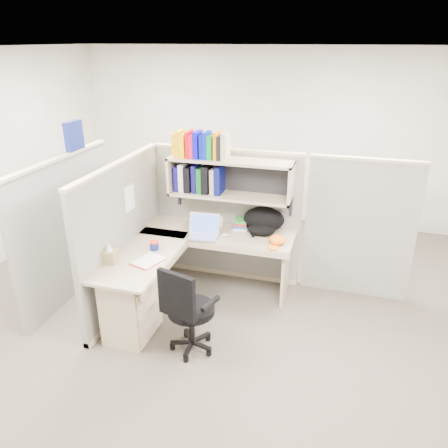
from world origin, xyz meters
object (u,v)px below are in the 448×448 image
(snack_canister, at_px, (154,245))
(task_chair, at_px, (189,323))
(laptop, at_px, (202,227))
(desk, at_px, (156,286))
(backpack, at_px, (263,221))

(snack_canister, distance_m, task_chair, 0.95)
(laptop, bearing_deg, snack_canister, -136.21)
(laptop, xyz_separation_m, task_chair, (0.21, -1.02, -0.53))
(desk, height_order, task_chair, task_chair)
(backpack, distance_m, snack_canister, 1.26)
(snack_canister, bearing_deg, task_chair, -44.85)
(laptop, relative_size, snack_canister, 3.59)
(backpack, distance_m, task_chair, 1.51)
(backpack, xyz_separation_m, snack_canister, (-1.00, -0.76, -0.09))
(laptop, height_order, snack_canister, laptop)
(laptop, bearing_deg, backpack, 22.90)
(desk, relative_size, snack_canister, 17.92)
(backpack, relative_size, task_chair, 0.51)
(desk, distance_m, laptop, 0.83)
(desk, relative_size, task_chair, 1.87)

